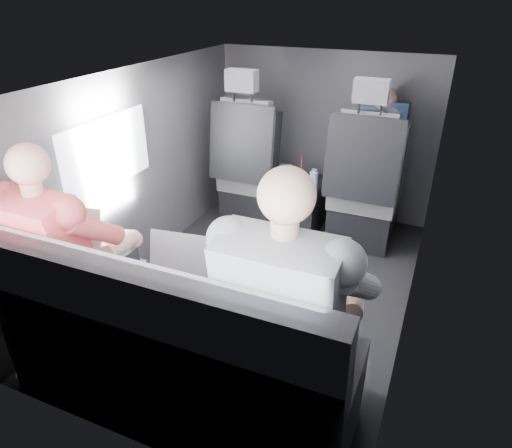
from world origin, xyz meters
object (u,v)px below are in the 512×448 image
at_px(laptop_black, 317,292).
at_px(laptop_white, 84,237).
at_px(passenger_rear_right, 291,312).
at_px(center_console, 306,207).
at_px(passenger_front_right, 378,141).
at_px(laptop_silver, 201,266).
at_px(soda_cup, 301,178).
at_px(passenger_rear_left, 70,257).
at_px(front_seat_left, 252,177).
at_px(front_seat_right, 364,195).
at_px(water_bottle, 314,182).
at_px(rear_bench, 174,357).

bearing_deg(laptop_black, laptop_white, -178.95).
bearing_deg(passenger_rear_right, center_console, 105.34).
bearing_deg(passenger_front_right, laptop_silver, -103.87).
height_order(soda_cup, passenger_rear_left, passenger_rear_left).
height_order(center_console, laptop_white, laptop_white).
xyz_separation_m(center_console, laptop_white, (-0.67, -1.68, 0.44)).
distance_m(laptop_silver, passenger_front_right, 1.95).
xyz_separation_m(front_seat_left, passenger_rear_right, (0.96, -1.81, 0.25)).
relative_size(front_seat_right, laptop_white, 3.14).
height_order(laptop_silver, passenger_rear_right, passenger_rear_right).
bearing_deg(laptop_white, center_console, 68.25).
distance_m(laptop_white, passenger_rear_left, 0.18).
height_order(front_seat_right, soda_cup, front_seat_right).
relative_size(center_console, water_bottle, 2.68).
relative_size(soda_cup, laptop_white, 0.59).
bearing_deg(passenger_rear_right, rear_bench, -169.46).
height_order(front_seat_right, passenger_rear_left, front_seat_right).
bearing_deg(passenger_rear_right, laptop_black, 76.30).
xyz_separation_m(front_seat_left, laptop_black, (1.00, -1.61, 0.23)).
height_order(rear_bench, soda_cup, rear_bench).
height_order(center_console, laptop_silver, laptop_silver).
relative_size(front_seat_right, soda_cup, 5.35).
xyz_separation_m(soda_cup, laptop_silver, (0.05, -1.63, 0.18)).
bearing_deg(front_seat_right, laptop_black, -86.32).
xyz_separation_m(laptop_black, passenger_rear_left, (-1.16, -0.19, -0.00)).
bearing_deg(water_bottle, center_console, 124.54).
relative_size(laptop_silver, passenger_front_right, 0.55).
height_order(passenger_rear_left, passenger_front_right, passenger_rear_left).
height_order(soda_cup, laptop_black, laptop_black).
relative_size(front_seat_left, soda_cup, 5.35).
bearing_deg(front_seat_left, laptop_black, -58.13).
bearing_deg(soda_cup, front_seat_left, 179.69).
xyz_separation_m(water_bottle, laptop_black, (0.47, -1.53, 0.15)).
height_order(laptop_white, laptop_silver, laptop_white).
height_order(front_seat_right, laptop_white, front_seat_right).
relative_size(center_console, passenger_front_right, 0.68).
xyz_separation_m(rear_bench, water_bottle, (0.09, 1.82, 0.17)).
height_order(front_seat_left, laptop_white, front_seat_left).
distance_m(water_bottle, passenger_rear_right, 1.78).
xyz_separation_m(rear_bench, laptop_white, (-0.67, 0.27, 0.33)).
xyz_separation_m(rear_bench, laptop_silver, (0.01, 0.27, 0.33)).
bearing_deg(center_console, passenger_rear_left, -108.27).
relative_size(soda_cup, laptop_black, 0.68).
bearing_deg(front_seat_right, water_bottle, -166.71).
bearing_deg(front_seat_left, water_bottle, -9.09).
height_order(front_seat_right, rear_bench, front_seat_right).
bearing_deg(rear_bench, laptop_white, 158.38).
height_order(soda_cup, passenger_front_right, passenger_front_right).
height_order(rear_bench, passenger_rear_right, passenger_rear_right).
height_order(front_seat_left, passenger_front_right, front_seat_left).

